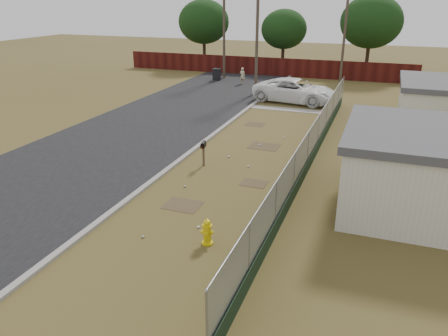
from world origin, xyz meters
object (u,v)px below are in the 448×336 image
at_px(pedestrian, 242,76).
at_px(fire_hydrant, 207,232).
at_px(mailbox, 203,147).
at_px(trash_bin, 217,74).
at_px(pickup_truck, 295,91).

bearing_deg(pedestrian, fire_hydrant, 115.76).
relative_size(mailbox, pedestrian, 0.80).
relative_size(pedestrian, trash_bin, 1.36).
distance_m(pickup_truck, pedestrian, 8.28).
relative_size(mailbox, pickup_truck, 0.19).
bearing_deg(trash_bin, pedestrian, -17.52).
xyz_separation_m(mailbox, pickup_truck, (1.37, 14.85, -0.08)).
xyz_separation_m(pickup_truck, trash_bin, (-8.93, 6.55, -0.31)).
bearing_deg(pedestrian, mailbox, 113.05).
bearing_deg(pickup_truck, pedestrian, 54.99).
relative_size(pickup_truck, trash_bin, 5.71).
height_order(pickup_truck, pedestrian, pickup_truck).
xyz_separation_m(fire_hydrant, mailbox, (-2.85, 6.51, 0.52)).
height_order(pickup_truck, trash_bin, pickup_truck).
height_order(fire_hydrant, pickup_truck, pickup_truck).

